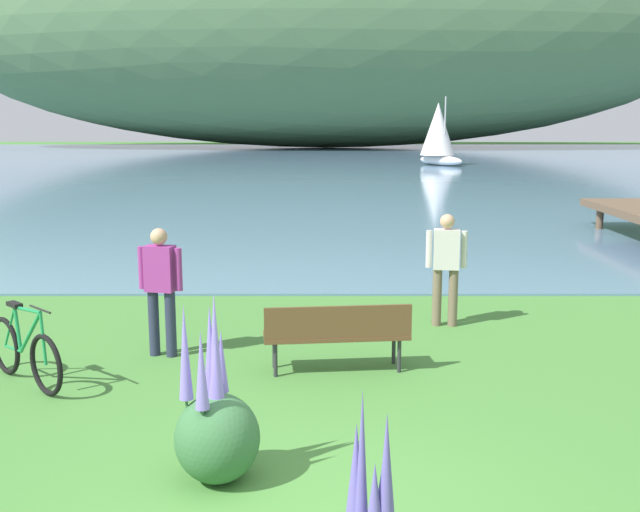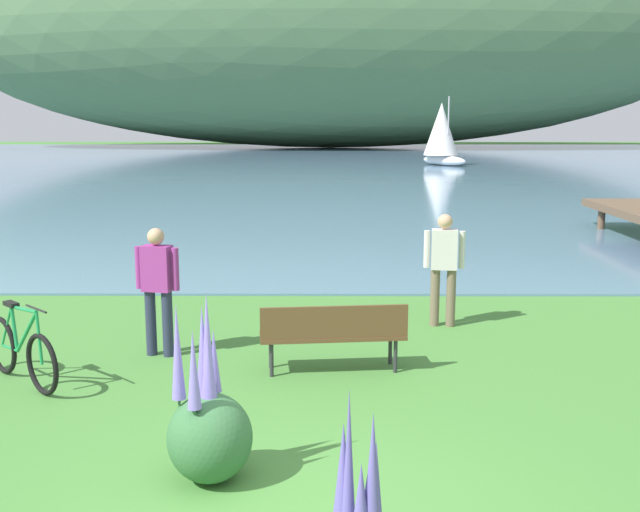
{
  "view_description": "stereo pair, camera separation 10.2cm",
  "coord_description": "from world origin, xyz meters",
  "views": [
    {
      "loc": [
        0.12,
        -5.25,
        3.09
      ],
      "look_at": [
        0.15,
        6.1,
        1.0
      ],
      "focal_mm": 41.74,
      "sensor_mm": 36.0,
      "label": 1
    },
    {
      "loc": [
        0.22,
        -5.25,
        3.09
      ],
      "look_at": [
        0.15,
        6.1,
        1.0
      ],
      "focal_mm": 41.74,
      "sensor_mm": 36.0,
      "label": 2
    }
  ],
  "objects": [
    {
      "name": "bicycle_leaning_near_bench",
      "position": [
        -3.35,
        3.14,
        0.4
      ],
      "size": [
        1.32,
        1.26,
        1.01
      ],
      "color": "black",
      "rests_on": "ground"
    },
    {
      "name": "person_at_shoreline",
      "position": [
        2.01,
        5.68,
        0.98
      ],
      "size": [
        0.61,
        0.26,
        1.71
      ],
      "color": "#72604C",
      "rests_on": "ground"
    },
    {
      "name": "sailboat_nearest_to_shore",
      "position": [
        8.06,
        45.25,
        2.18
      ],
      "size": [
        3.36,
        3.81,
        4.55
      ],
      "color": "white",
      "rests_on": "bay_water"
    },
    {
      "name": "park_bench_near_camera",
      "position": [
        0.33,
        3.57,
        0.52
      ],
      "size": [
        1.84,
        0.66,
        0.88
      ],
      "color": "brown",
      "rests_on": "ground"
    },
    {
      "name": "distant_hillside",
      "position": [
        0.75,
        77.55,
        12.8
      ],
      "size": [
        84.22,
        28.0,
        25.52
      ],
      "primitive_type": "ellipsoid",
      "color": "#4C7047",
      "rests_on": "bay_water"
    },
    {
      "name": "echium_bush_beside_closest",
      "position": [
        -0.77,
        0.75,
        0.5
      ],
      "size": [
        0.74,
        0.74,
        1.68
      ],
      "color": "#386B3D",
      "rests_on": "ground"
    },
    {
      "name": "person_on_the_grass",
      "position": [
        -1.96,
        4.22,
        0.98
      ],
      "size": [
        0.6,
        0.3,
        1.71
      ],
      "color": "#282D47",
      "rests_on": "ground"
    },
    {
      "name": "bay_water",
      "position": [
        0.0,
        47.6,
        0.02
      ],
      "size": [
        180.0,
        80.0,
        0.04
      ],
      "primitive_type": "cube",
      "color": "#5B7F9E",
      "rests_on": "ground"
    }
  ]
}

